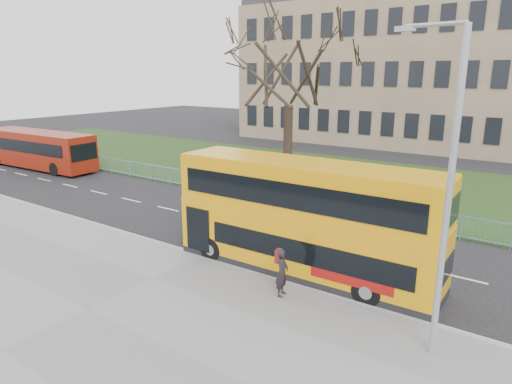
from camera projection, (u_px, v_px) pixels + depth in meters
ground at (225, 246)px, 19.43m from camera, size 120.00×120.00×0.00m
pavement at (89, 311)px, 14.07m from camera, size 80.00×10.50×0.12m
kerb at (201, 256)px, 18.19m from camera, size 80.00×0.20×0.14m
grass_verge at (358, 181)px, 30.74m from camera, size 80.00×15.40×0.08m
guard_railing at (302, 199)px, 24.52m from camera, size 40.00×0.12×1.10m
bare_tree at (289, 89)px, 27.42m from camera, size 8.57×8.57×12.25m
civic_building at (395, 74)px, 48.12m from camera, size 30.00×15.00×14.00m
yellow_bus at (304, 216)px, 16.33m from camera, size 9.82×2.47×4.10m
red_bus at (39, 149)px, 34.79m from camera, size 10.77×2.95×2.81m
pedestrian at (282, 273)px, 14.74m from camera, size 0.51×0.66×1.60m
street_lamp at (445, 185)px, 10.80m from camera, size 1.73×0.37×8.17m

